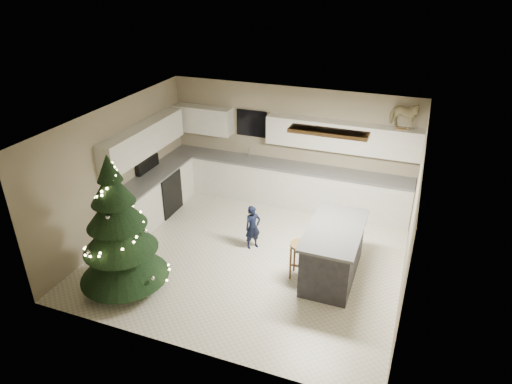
% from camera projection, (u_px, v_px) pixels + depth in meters
% --- Properties ---
extents(ground_plane, '(5.50, 5.50, 0.00)m').
position_uv_depth(ground_plane, '(249.00, 254.00, 8.59)').
color(ground_plane, beige).
extents(room_shell, '(5.52, 5.02, 2.61)m').
position_uv_depth(room_shell, '(250.00, 170.00, 7.79)').
color(room_shell, gray).
rests_on(room_shell, ground_plane).
extents(cabinetry, '(5.50, 3.20, 2.00)m').
position_uv_depth(cabinetry, '(238.00, 176.00, 9.91)').
color(cabinetry, silver).
rests_on(cabinetry, ground_plane).
extents(island, '(0.90, 1.70, 0.95)m').
position_uv_depth(island, '(333.00, 252.00, 7.82)').
color(island, black).
rests_on(island, ground_plane).
extents(bar_stool, '(0.35, 0.35, 0.67)m').
position_uv_depth(bar_stool, '(300.00, 252.00, 7.77)').
color(bar_stool, brown).
rests_on(bar_stool, ground_plane).
extents(christmas_tree, '(1.51, 1.46, 2.41)m').
position_uv_depth(christmas_tree, '(119.00, 236.00, 7.31)').
color(christmas_tree, '#3F2816').
rests_on(christmas_tree, ground_plane).
extents(toddler, '(0.37, 0.38, 0.88)m').
position_uv_depth(toddler, '(253.00, 227.00, 8.61)').
color(toddler, black).
rests_on(toddler, ground_plane).
extents(rocking_horse, '(0.69, 0.48, 0.55)m').
position_uv_depth(rocking_horse, '(404.00, 115.00, 8.77)').
color(rocking_horse, brown).
rests_on(rocking_horse, cabinetry).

